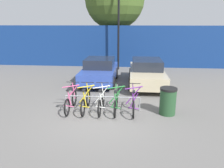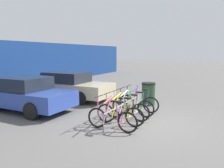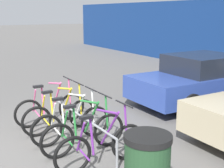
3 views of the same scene
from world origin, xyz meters
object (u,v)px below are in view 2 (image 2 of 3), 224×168
(bicycle_purple, at_px, (138,102))
(bicycle_green, at_px, (132,106))
(bike_rack, at_px, (123,106))
(car_beige, at_px, (68,86))
(bicycle_white, at_px, (127,109))
(bicycle_yellow, at_px, (120,114))
(trash_bin, at_px, (148,94))
(car_blue, at_px, (26,94))
(bicycle_pink, at_px, (112,119))

(bicycle_purple, bearing_deg, bicycle_green, 176.71)
(bike_rack, xyz_separation_m, bicycle_green, (0.55, -0.15, -0.10))
(bike_rack, distance_m, car_beige, 4.41)
(bicycle_green, bearing_deg, bicycle_purple, 0.94)
(bicycle_purple, bearing_deg, bicycle_white, 176.71)
(bicycle_white, distance_m, car_beige, 4.55)
(bicycle_yellow, relative_size, trash_bin, 1.66)
(bicycle_purple, relative_size, car_blue, 0.43)
(bicycle_green, distance_m, bicycle_purple, 0.67)
(car_beige, bearing_deg, bicycle_pink, -127.92)
(trash_bin, bearing_deg, bicycle_purple, 178.86)
(bicycle_yellow, xyz_separation_m, bicycle_purple, (1.85, 0.00, 0.00))
(bike_rack, xyz_separation_m, bicycle_pink, (-1.22, -0.15, -0.10))
(bicycle_pink, bearing_deg, bicycle_purple, -0.38)
(bike_rack, distance_m, bicycle_white, 0.18)
(bicycle_yellow, relative_size, car_blue, 0.43)
(bicycle_pink, xyz_separation_m, bicycle_yellow, (0.59, 0.00, 0.00))
(bicycle_white, bearing_deg, car_beige, 64.78)
(bicycle_green, height_order, car_beige, car_beige)
(bicycle_green, relative_size, car_beige, 0.38)
(bicycle_pink, bearing_deg, car_beige, 51.70)
(bicycle_pink, height_order, bicycle_purple, same)
(bicycle_pink, distance_m, bicycle_green, 1.77)
(bicycle_green, xyz_separation_m, car_beige, (1.41, 4.09, 0.31))
(bicycle_purple, distance_m, car_blue, 4.65)
(bicycle_green, relative_size, car_blue, 0.43)
(bicycle_yellow, bearing_deg, bicycle_pink, 177.87)
(bicycle_purple, relative_size, car_beige, 0.38)
(car_beige, bearing_deg, bicycle_green, -109.05)
(bicycle_yellow, relative_size, bicycle_purple, 1.00)
(bicycle_white, relative_size, car_beige, 0.38)
(bicycle_white, height_order, trash_bin, bicycle_white)
(bike_rack, relative_size, bicycle_purple, 1.74)
(bicycle_white, distance_m, bicycle_purple, 1.23)
(bicycle_white, height_order, bicycle_purple, same)
(bicycle_purple, relative_size, trash_bin, 1.66)
(bicycle_white, bearing_deg, bicycle_pink, -179.39)
(bicycle_purple, height_order, trash_bin, bicycle_purple)
(bicycle_yellow, height_order, bicycle_purple, same)
(bicycle_purple, bearing_deg, bicycle_yellow, 176.71)
(car_beige, bearing_deg, bicycle_white, -115.84)
(car_beige, relative_size, trash_bin, 4.41)
(bike_rack, relative_size, bicycle_green, 1.74)
(bike_rack, bearing_deg, bicycle_white, -95.61)
(car_blue, height_order, trash_bin, car_blue)
(bicycle_pink, relative_size, trash_bin, 1.66)
(bicycle_white, distance_m, car_blue, 4.30)
(car_beige, bearing_deg, trash_bin, -82.60)
(bicycle_white, relative_size, trash_bin, 1.66)
(car_beige, bearing_deg, bike_rack, -116.51)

